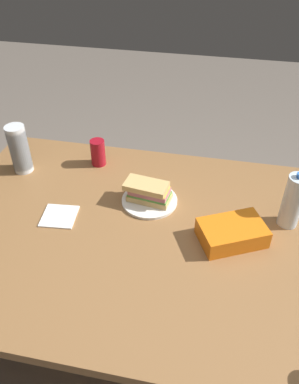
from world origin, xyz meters
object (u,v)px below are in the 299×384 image
(sandwich, at_px, (148,192))
(soda_can_red, at_px, (98,153))
(water_bottle_tall, at_px, (293,201))
(paper_plate, at_px, (149,200))
(dining_table, at_px, (169,249))
(plastic_cup_stack, at_px, (19,149))
(chip_bag, at_px, (232,233))

(sandwich, bearing_deg, soda_can_red, -38.18)
(water_bottle_tall, bearing_deg, paper_plate, -1.97)
(paper_plate, height_order, soda_can_red, soda_can_red)
(dining_table, xyz_separation_m, sandwich, (0.11, -0.17, 0.13))
(plastic_cup_stack, bearing_deg, water_bottle_tall, 173.88)
(sandwich, xyz_separation_m, water_bottle_tall, (-0.54, 0.02, 0.06))
(paper_plate, relative_size, soda_can_red, 1.85)
(soda_can_red, distance_m, plastic_cup_stack, 0.34)
(paper_plate, relative_size, water_bottle_tall, 0.97)
(paper_plate, height_order, sandwich, sandwich)
(sandwich, distance_m, chip_bag, 0.37)
(plastic_cup_stack, bearing_deg, soda_can_red, -160.10)
(sandwich, height_order, soda_can_red, soda_can_red)
(paper_plate, bearing_deg, sandwich, 18.43)
(dining_table, xyz_separation_m, chip_bag, (-0.22, -0.02, 0.11))
(chip_bag, xyz_separation_m, water_bottle_tall, (-0.21, -0.13, 0.07))
(paper_plate, distance_m, soda_can_red, 0.36)
(water_bottle_tall, bearing_deg, chip_bag, 32.87)
(water_bottle_tall, height_order, plastic_cup_stack, water_bottle_tall)
(paper_plate, xyz_separation_m, plastic_cup_stack, (0.60, -0.10, 0.10))
(chip_bag, bearing_deg, plastic_cup_stack, -41.79)
(sandwich, relative_size, plastic_cup_stack, 0.88)
(sandwich, xyz_separation_m, plastic_cup_stack, (0.60, -0.10, 0.06))
(soda_can_red, xyz_separation_m, plastic_cup_stack, (0.32, 0.11, 0.05))
(paper_plate, height_order, chip_bag, chip_bag)
(soda_can_red, bearing_deg, chip_bag, 149.11)
(dining_table, relative_size, soda_can_red, 14.51)
(dining_table, xyz_separation_m, paper_plate, (0.11, -0.17, 0.08))
(chip_bag, height_order, water_bottle_tall, water_bottle_tall)
(dining_table, xyz_separation_m, soda_can_red, (0.39, -0.39, 0.14))
(paper_plate, distance_m, chip_bag, 0.37)
(water_bottle_tall, distance_m, plastic_cup_stack, 1.15)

